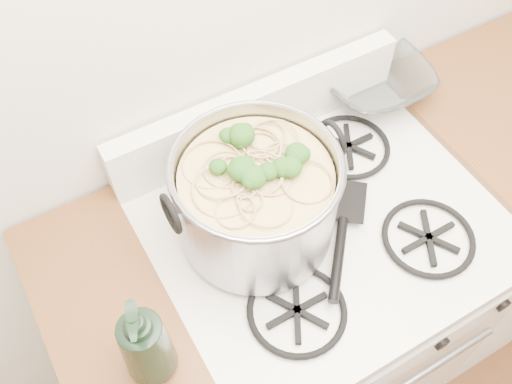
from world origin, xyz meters
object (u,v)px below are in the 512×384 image
(stock_pot, at_px, (256,199))
(glass_bowl, at_px, (372,84))
(spatula, at_px, (346,198))
(gas_range, at_px, (310,309))
(bottle, at_px, (144,341))

(stock_pot, xyz_separation_m, glass_bowl, (0.48, 0.22, -0.09))
(spatula, bearing_deg, stock_pot, -150.39)
(stock_pot, distance_m, glass_bowl, 0.53)
(gas_range, bearing_deg, bottle, -167.08)
(stock_pot, bearing_deg, gas_range, -22.24)
(spatula, relative_size, bottle, 1.26)
(stock_pot, height_order, bottle, bottle)
(spatula, bearing_deg, gas_range, -122.96)
(spatula, xyz_separation_m, bottle, (-0.53, -0.12, 0.11))
(gas_range, relative_size, bottle, 3.76)
(gas_range, height_order, stock_pot, stock_pot)
(stock_pot, bearing_deg, glass_bowl, 24.72)
(stock_pot, height_order, spatula, stock_pot)
(stock_pot, relative_size, bottle, 1.51)
(gas_range, distance_m, glass_bowl, 0.66)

